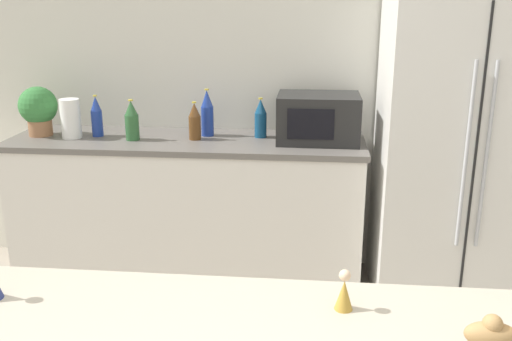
{
  "coord_description": "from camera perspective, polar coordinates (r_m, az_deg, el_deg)",
  "views": [
    {
      "loc": [
        0.22,
        -0.92,
        1.75
      ],
      "look_at": [
        -0.01,
        1.37,
        1.05
      ],
      "focal_mm": 40.0,
      "sensor_mm": 36.0,
      "label": 1
    }
  ],
  "objects": [
    {
      "name": "paper_towel_roll",
      "position": [
        3.65,
        -18.05,
        4.96
      ],
      "size": [
        0.12,
        0.12,
        0.24
      ],
      "color": "white",
      "rests_on": "back_counter"
    },
    {
      "name": "back_bottle_2",
      "position": [
        3.45,
        -6.15,
        4.88
      ],
      "size": [
        0.07,
        0.07,
        0.23
      ],
      "color": "brown",
      "rests_on": "back_counter"
    },
    {
      "name": "microwave",
      "position": [
        3.41,
        6.23,
        5.25
      ],
      "size": [
        0.48,
        0.37,
        0.28
      ],
      "color": "black",
      "rests_on": "back_counter"
    },
    {
      "name": "back_bottle_3",
      "position": [
        3.65,
        -15.65,
        5.2
      ],
      "size": [
        0.07,
        0.07,
        0.26
      ],
      "color": "navy",
      "rests_on": "back_counter"
    },
    {
      "name": "refrigerator",
      "position": [
        3.46,
        19.46,
        1.51
      ],
      "size": [
        0.88,
        0.73,
        1.77
      ],
      "color": "silver",
      "rests_on": "ground_plane"
    },
    {
      "name": "potted_plant",
      "position": [
        3.77,
        -20.94,
        5.8
      ],
      "size": [
        0.23,
        0.23,
        0.3
      ],
      "color": "#9E6B47",
      "rests_on": "back_counter"
    },
    {
      "name": "camel_figurine",
      "position": [
        1.42,
        22.72,
        -14.8
      ],
      "size": [
        0.14,
        0.07,
        0.17
      ],
      "color": "#A87F4C",
      "rests_on": "bar_counter"
    },
    {
      "name": "back_bottle_1",
      "position": [
        3.54,
        -4.9,
        5.7
      ],
      "size": [
        0.08,
        0.08,
        0.29
      ],
      "color": "navy",
      "rests_on": "back_counter"
    },
    {
      "name": "back_bottle_4",
      "position": [
        3.5,
        -12.31,
        4.88
      ],
      "size": [
        0.08,
        0.08,
        0.25
      ],
      "color": "#2D6033",
      "rests_on": "back_counter"
    },
    {
      "name": "wall_back",
      "position": [
        3.69,
        2.25,
        9.52
      ],
      "size": [
        8.0,
        0.06,
        2.55
      ],
      "color": "silver",
      "rests_on": "ground_plane"
    },
    {
      "name": "back_bottle_0",
      "position": [
        3.49,
        0.46,
        5.21
      ],
      "size": [
        0.07,
        0.07,
        0.24
      ],
      "color": "navy",
      "rests_on": "back_counter"
    },
    {
      "name": "back_counter",
      "position": [
        3.64,
        -6.73,
        -3.88
      ],
      "size": [
        2.16,
        0.63,
        0.93
      ],
      "color": "silver",
      "rests_on": "ground_plane"
    },
    {
      "name": "wise_man_figurine_blue",
      "position": [
        1.6,
        8.8,
        -11.96
      ],
      "size": [
        0.05,
        0.05,
        0.12
      ],
      "color": "#B28933",
      "rests_on": "bar_counter"
    }
  ]
}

